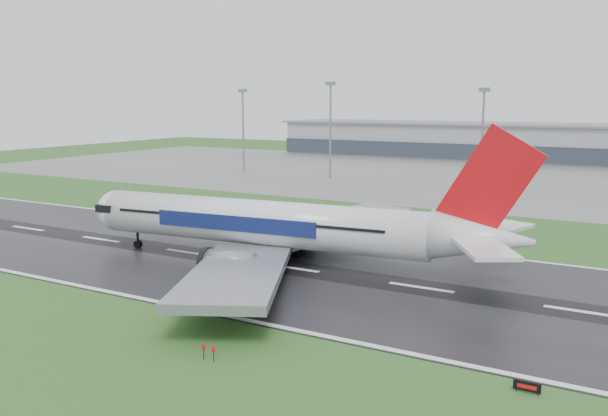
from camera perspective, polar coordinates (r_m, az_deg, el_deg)
The scene contains 9 objects.
ground at distance 85.23m, azimuth 10.71°, elevation -7.24°, with size 520.00×520.00×0.00m, color #25511D.
runway at distance 85.21m, azimuth 10.71°, elevation -7.20°, with size 400.00×45.00×0.10m, color black.
apron at distance 205.59m, azimuth 21.93°, elevation 2.20°, with size 400.00×130.00×0.08m, color slate.
terminal at distance 264.31m, azimuth 23.75°, elevation 5.25°, with size 240.00×36.00×15.00m, color gray.
main_airliner at distance 92.97m, azimuth -1.57°, elevation 1.01°, with size 70.52×67.16×20.82m, color silver, non-canonical shape.
runway_sign at distance 58.59m, azimuth 19.79°, elevation -15.21°, with size 2.30×0.26×1.04m, color black, non-canonical shape.
floodmast_0 at distance 216.41m, azimuth -5.60°, elevation 6.87°, with size 0.64×0.64×27.59m, color gray.
floodmast_1 at distance 199.12m, azimuth 2.43°, elevation 6.93°, with size 0.64×0.64×29.52m, color gray.
floodmast_2 at distance 182.72m, azimuth 16.02°, elevation 5.94°, with size 0.64×0.64×27.19m, color gray.
Camera 1 is at (25.34, -77.53, 24.73)m, focal length 36.69 mm.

